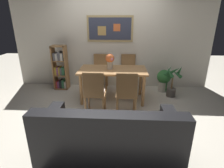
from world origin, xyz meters
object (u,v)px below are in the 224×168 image
object	(u,v)px
dining_table	(113,74)
dining_chair_far_right	(128,69)
potted_ivy	(164,79)
flower_vase	(110,60)
dining_chair_near_right	(127,91)
leather_couch	(109,140)
bookshelf	(61,69)
dining_chair_far_left	(101,69)
dining_chair_near_left	(94,90)
potted_palm	(172,82)

from	to	relation	value
dining_table	dining_chair_far_right	size ratio (longest dim) A/B	1.65
potted_ivy	flower_vase	world-z (taller)	flower_vase
dining_chair_far_right	dining_chair_near_right	xyz separation A→B (m)	(-0.07, -1.54, 0.00)
leather_couch	potted_ivy	size ratio (longest dim) A/B	3.15
bookshelf	potted_ivy	size ratio (longest dim) A/B	2.03
dining_chair_far_left	flower_vase	bearing A→B (deg)	-67.49
dining_chair_far_right	dining_chair_near_left	size ratio (longest dim) A/B	1.00
dining_chair_near_left	dining_table	bearing A→B (deg)	68.57
dining_chair_near_left	bookshelf	xyz separation A→B (m)	(-1.11, 1.40, 0.01)
flower_vase	bookshelf	bearing A→B (deg)	155.67
potted_ivy	dining_chair_near_left	bearing A→B (deg)	-139.72
dining_chair_far_left	potted_palm	distance (m)	1.87
leather_couch	bookshelf	size ratio (longest dim) A/B	1.55
dining_chair_far_right	leather_couch	distance (m)	2.72
dining_chair_far_right	dining_chair_far_left	size ratio (longest dim) A/B	1.00
dining_table	dining_chair_near_right	bearing A→B (deg)	-68.82
dining_table	potted_ivy	world-z (taller)	dining_table
potted_ivy	leather_couch	bearing A→B (deg)	-116.26
dining_chair_near_left	bookshelf	distance (m)	1.79
dining_table	bookshelf	distance (m)	1.55
dining_table	dining_chair_far_right	distance (m)	0.86
dining_chair_near_right	flower_vase	distance (m)	0.96
dining_chair_near_right	bookshelf	distance (m)	2.21
dining_chair_far_right	dining_chair_near_right	world-z (taller)	same
dining_table	dining_chair_far_right	bearing A→B (deg)	64.34
dining_chair_near_right	dining_chair_far_left	xyz separation A→B (m)	(-0.67, 1.53, 0.00)
dining_chair_near_right	potted_ivy	size ratio (longest dim) A/B	1.59
dining_chair_far_left	dining_chair_near_left	size ratio (longest dim) A/B	1.00
dining_chair_far_right	potted_palm	size ratio (longest dim) A/B	1.13
dining_chair_near_right	dining_chair_far_left	size ratio (longest dim) A/B	1.00
dining_chair_far_left	bookshelf	distance (m)	1.06
dining_chair_near_left	leather_couch	distance (m)	1.22
potted_palm	flower_vase	world-z (taller)	flower_vase
leather_couch	bookshelf	bearing A→B (deg)	120.08
dining_chair_far_right	leather_couch	size ratio (longest dim) A/B	0.51
dining_table	leather_couch	distance (m)	1.95
leather_couch	potted_palm	bearing A→B (deg)	57.81
dining_chair_far_left	flower_vase	size ratio (longest dim) A/B	2.63
dining_chair_near_right	potted_ivy	world-z (taller)	dining_chair_near_right
dining_table	dining_chair_near_right	world-z (taller)	dining_chair_near_right
leather_couch	potted_ivy	world-z (taller)	leather_couch
bookshelf	dining_table	bearing A→B (deg)	-23.86
potted_ivy	flower_vase	bearing A→B (deg)	-157.35
dining_chair_far_right	potted_palm	distance (m)	1.19
dining_chair_near_right	leather_couch	world-z (taller)	dining_chair_near_right
dining_chair_near_right	bookshelf	size ratio (longest dim) A/B	0.78
dining_chair_near_left	potted_ivy	distance (m)	2.10
dining_chair_near_right	dining_chair_near_left	world-z (taller)	same
dining_chair_far_right	flower_vase	xyz separation A→B (m)	(-0.43, -0.75, 0.41)
potted_palm	bookshelf	bearing A→B (deg)	172.48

